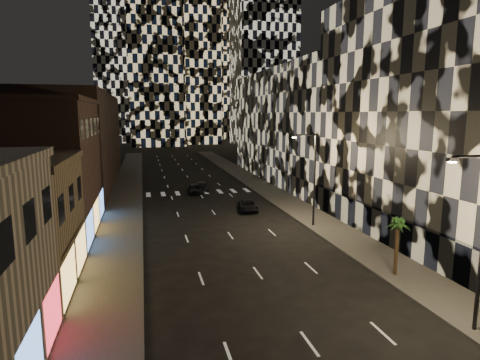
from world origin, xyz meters
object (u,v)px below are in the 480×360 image
streetlight_near (480,231)px  palm_tree (398,228)px  car_dark_midlane (195,189)px  car_dark_oncoming (201,186)px  streetlight_far (312,173)px  car_dark_rightlane (248,206)px

streetlight_near → palm_tree: bearing=84.9°
car_dark_midlane → car_dark_oncoming: car_dark_oncoming is taller
streetlight_far → car_dark_midlane: bearing=115.1°
streetlight_near → streetlight_far: (0.00, 20.00, 0.00)m
streetlight_far → streetlight_near: bearing=-90.0°
streetlight_near → car_dark_oncoming: (-7.85, 41.01, -4.66)m
streetlight_far → car_dark_oncoming: size_ratio=1.89×
palm_tree → car_dark_midlane: bearing=106.8°
streetlight_near → car_dark_rightlane: streetlight_near is taller
streetlight_far → palm_tree: (0.65, -12.75, -1.92)m
streetlight_far → car_dark_oncoming: (-7.85, 21.01, -4.66)m
palm_tree → streetlight_far: bearing=92.9°
streetlight_near → car_dark_oncoming: size_ratio=1.89×
streetlight_near → palm_tree: size_ratio=2.26×
streetlight_far → palm_tree: bearing=-87.1°
car_dark_midlane → car_dark_oncoming: size_ratio=0.84×
car_dark_midlane → car_dark_oncoming: (1.17, 1.69, 0.01)m
streetlight_far → car_dark_oncoming: 22.91m
streetlight_far → car_dark_rightlane: 10.10m
streetlight_far → palm_tree: streetlight_far is taller
streetlight_far → palm_tree: size_ratio=2.26×
car_dark_midlane → car_dark_rightlane: 12.45m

